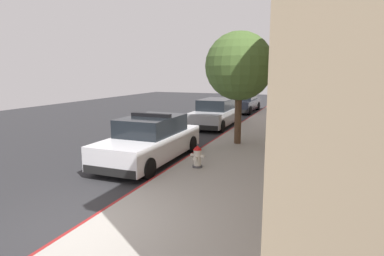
# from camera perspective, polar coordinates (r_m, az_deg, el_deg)

# --- Properties ---
(ground_plane) EXTENTS (30.99, 60.00, 0.20)m
(ground_plane) POSITION_cam_1_polar(r_m,az_deg,el_deg) (17.12, -7.69, -0.89)
(ground_plane) COLOR #2B2B2D
(sidewalk_pavement) EXTENTS (3.80, 60.00, 0.14)m
(sidewalk_pavement) POSITION_cam_1_polar(r_m,az_deg,el_deg) (15.12, 12.55, -1.83)
(sidewalk_pavement) COLOR #9E9991
(sidewalk_pavement) RESTS_ON ground
(curb_painted_edge) EXTENTS (0.08, 60.00, 0.14)m
(curb_painted_edge) POSITION_cam_1_polar(r_m,az_deg,el_deg) (15.53, 5.48, -1.32)
(curb_painted_edge) COLOR maroon
(curb_painted_edge) RESTS_ON ground
(police_cruiser) EXTENTS (1.94, 4.84, 1.68)m
(police_cruiser) POSITION_cam_1_polar(r_m,az_deg,el_deg) (11.29, -7.34, -2.16)
(police_cruiser) COLOR white
(police_cruiser) RESTS_ON ground
(parked_car_silver_ahead) EXTENTS (1.94, 4.84, 1.56)m
(parked_car_silver_ahead) POSITION_cam_1_polar(r_m,az_deg,el_deg) (18.44, 4.26, 2.59)
(parked_car_silver_ahead) COLOR #B2B5BA
(parked_car_silver_ahead) RESTS_ON ground
(parked_car_dark_far) EXTENTS (1.94, 4.84, 1.56)m
(parked_car_dark_far) POSITION_cam_1_polar(r_m,az_deg,el_deg) (25.47, 9.09, 4.53)
(parked_car_dark_far) COLOR black
(parked_car_dark_far) RESTS_ON ground
(fire_hydrant) EXTENTS (0.44, 0.40, 0.76)m
(fire_hydrant) POSITION_cam_1_polar(r_m,az_deg,el_deg) (10.08, 0.95, -5.04)
(fire_hydrant) COLOR #4C4C51
(fire_hydrant) RESTS_ON sidewalk_pavement
(street_tree) EXTENTS (2.77, 2.77, 4.57)m
(street_tree) POSITION_cam_1_polar(r_m,az_deg,el_deg) (13.31, 8.37, 10.76)
(street_tree) COLOR brown
(street_tree) RESTS_ON sidewalk_pavement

